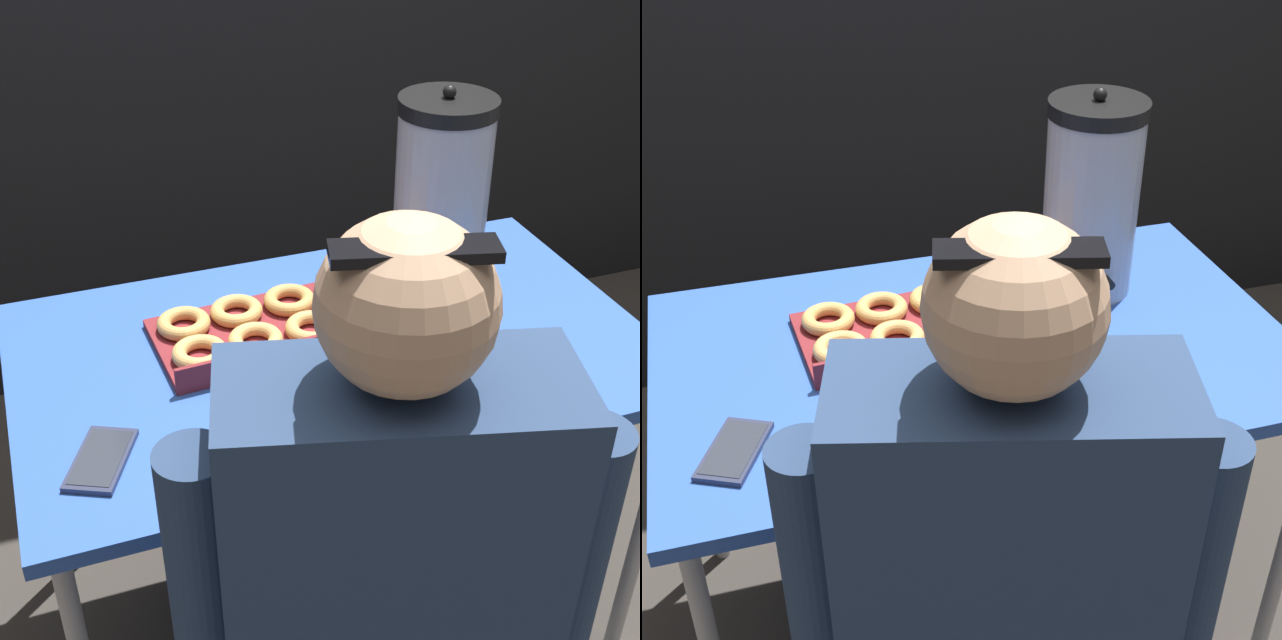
% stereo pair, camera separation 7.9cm
% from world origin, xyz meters
% --- Properties ---
extents(ground_plane, '(12.00, 12.00, 0.00)m').
position_xyz_m(ground_plane, '(0.00, 0.00, 0.00)').
color(ground_plane, '#3D3833').
extents(folding_table, '(1.15, 0.71, 0.70)m').
position_xyz_m(folding_table, '(0.00, 0.00, 0.65)').
color(folding_table, '#2D56B2').
rests_on(folding_table, ground).
extents(donut_box, '(0.46, 0.26, 0.05)m').
position_xyz_m(donut_box, '(-0.09, 0.07, 0.72)').
color(donut_box, maroon).
rests_on(donut_box, folding_table).
extents(coffee_urn, '(0.19, 0.21, 0.41)m').
position_xyz_m(coffee_urn, '(0.28, 0.15, 0.90)').
color(coffee_urn, '#B7B7BC').
rests_on(coffee_urn, folding_table).
extents(cell_phone, '(0.13, 0.16, 0.01)m').
position_xyz_m(cell_phone, '(-0.45, -0.18, 0.71)').
color(cell_phone, '#2D334C').
rests_on(cell_phone, folding_table).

